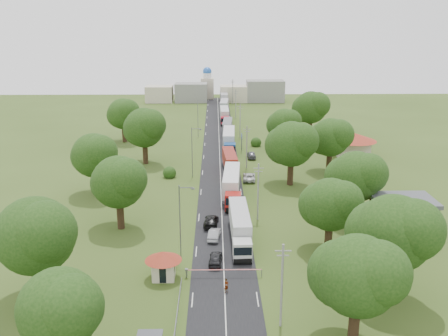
{
  "coord_description": "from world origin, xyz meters",
  "views": [
    {
      "loc": [
        -0.98,
        -78.59,
        29.57
      ],
      "look_at": [
        0.63,
        11.11,
        3.0
      ],
      "focal_mm": 40.0,
      "sensor_mm": 36.0,
      "label": 1
    }
  ],
  "objects_px": {
    "truck_0": "(240,226)",
    "info_sign": "(242,139)",
    "boom_barrier": "(213,271)",
    "car_lane_front": "(216,259)",
    "guard_booth": "(163,262)",
    "pedestrian_near": "(226,286)",
    "car_lane_mid": "(214,234)"
  },
  "relations": [
    {
      "from": "boom_barrier",
      "to": "guard_booth",
      "type": "height_order",
      "value": "guard_booth"
    },
    {
      "from": "guard_booth",
      "to": "pedestrian_near",
      "type": "xyz_separation_m",
      "value": [
        7.37,
        -3.5,
        -1.32
      ]
    },
    {
      "from": "guard_booth",
      "to": "info_sign",
      "type": "height_order",
      "value": "info_sign"
    },
    {
      "from": "pedestrian_near",
      "to": "truck_0",
      "type": "bearing_deg",
      "value": 36.22
    },
    {
      "from": "boom_barrier",
      "to": "truck_0",
      "type": "relative_size",
      "value": 0.63
    },
    {
      "from": "guard_booth",
      "to": "info_sign",
      "type": "relative_size",
      "value": 1.07
    },
    {
      "from": "guard_booth",
      "to": "car_lane_mid",
      "type": "height_order",
      "value": "guard_booth"
    },
    {
      "from": "car_lane_front",
      "to": "car_lane_mid",
      "type": "distance_m",
      "value": 7.46
    },
    {
      "from": "boom_barrier",
      "to": "pedestrian_near",
      "type": "xyz_separation_m",
      "value": [
        1.53,
        -3.5,
        -0.05
      ]
    },
    {
      "from": "guard_booth",
      "to": "pedestrian_near",
      "type": "bearing_deg",
      "value": -25.4
    },
    {
      "from": "pedestrian_near",
      "to": "car_lane_mid",
      "type": "bearing_deg",
      "value": 50.6
    },
    {
      "from": "truck_0",
      "to": "car_lane_mid",
      "type": "height_order",
      "value": "truck_0"
    },
    {
      "from": "car_lane_front",
      "to": "truck_0",
      "type": "bearing_deg",
      "value": -111.34
    },
    {
      "from": "truck_0",
      "to": "info_sign",
      "type": "bearing_deg",
      "value": 86.76
    },
    {
      "from": "guard_booth",
      "to": "truck_0",
      "type": "distance_m",
      "value": 14.21
    },
    {
      "from": "truck_0",
      "to": "car_lane_front",
      "type": "distance_m",
      "value": 7.83
    },
    {
      "from": "car_lane_front",
      "to": "car_lane_mid",
      "type": "bearing_deg",
      "value": -83.73
    },
    {
      "from": "truck_0",
      "to": "pedestrian_near",
      "type": "distance_m",
      "value": 14.22
    },
    {
      "from": "info_sign",
      "to": "pedestrian_near",
      "type": "xyz_separation_m",
      "value": [
        -5.03,
        -63.5,
        -2.16
      ]
    },
    {
      "from": "boom_barrier",
      "to": "car_lane_front",
      "type": "bearing_deg",
      "value": 84.29
    },
    {
      "from": "boom_barrier",
      "to": "car_lane_mid",
      "type": "height_order",
      "value": "car_lane_mid"
    },
    {
      "from": "info_sign",
      "to": "car_lane_front",
      "type": "xyz_separation_m",
      "value": [
        -6.2,
        -56.43,
        -2.31
      ]
    },
    {
      "from": "truck_0",
      "to": "guard_booth",
      "type": "bearing_deg",
      "value": -132.46
    },
    {
      "from": "boom_barrier",
      "to": "car_lane_front",
      "type": "xyz_separation_m",
      "value": [
        0.36,
        3.57,
        -0.2
      ]
    },
    {
      "from": "boom_barrier",
      "to": "info_sign",
      "type": "distance_m",
      "value": 60.39
    },
    {
      "from": "car_lane_mid",
      "to": "pedestrian_near",
      "type": "relative_size",
      "value": 2.48
    },
    {
      "from": "car_lane_front",
      "to": "pedestrian_near",
      "type": "bearing_deg",
      "value": 104.2
    },
    {
      "from": "boom_barrier",
      "to": "truck_0",
      "type": "bearing_deg",
      "value": 70.31
    },
    {
      "from": "car_lane_front",
      "to": "info_sign",
      "type": "bearing_deg",
      "value": -91.45
    },
    {
      "from": "truck_0",
      "to": "pedestrian_near",
      "type": "height_order",
      "value": "truck_0"
    },
    {
      "from": "boom_barrier",
      "to": "pedestrian_near",
      "type": "bearing_deg",
      "value": -66.44
    },
    {
      "from": "boom_barrier",
      "to": "truck_0",
      "type": "height_order",
      "value": "truck_0"
    }
  ]
}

